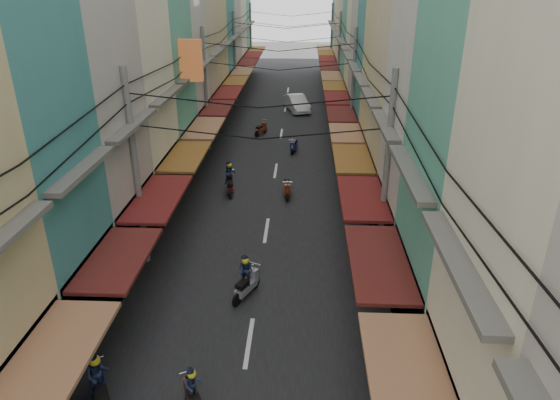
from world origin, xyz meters
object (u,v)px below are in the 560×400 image
(market_umbrella, at_px, (482,347))
(traffic_sign, at_px, (394,258))
(white_car, at_px, (297,111))
(bicycle, at_px, (416,307))

(market_umbrella, distance_m, traffic_sign, 4.94)
(white_car, xyz_separation_m, market_umbrella, (5.41, -33.68, 2.24))
(market_umbrella, bearing_deg, bicycle, 96.68)
(bicycle, bearing_deg, white_car, 28.04)
(white_car, bearing_deg, bicycle, -96.82)
(white_car, xyz_separation_m, traffic_sign, (3.89, -28.98, 2.08))
(bicycle, xyz_separation_m, market_umbrella, (0.55, -4.71, 2.24))
(bicycle, height_order, market_umbrella, market_umbrella)
(white_car, xyz_separation_m, bicycle, (4.86, -28.97, 0.00))
(bicycle, distance_m, market_umbrella, 5.24)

